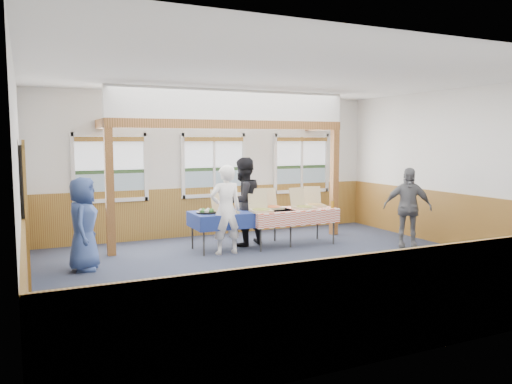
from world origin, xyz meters
TOP-DOWN VIEW (x-y plane):
  - floor at (0.00, 0.00)m, footprint 8.00×8.00m
  - ceiling at (0.00, 0.00)m, footprint 8.00×8.00m
  - wall_back at (0.00, 3.50)m, footprint 8.00×0.00m
  - wall_front at (0.00, -3.50)m, footprint 8.00×0.00m
  - wall_left at (-4.00, 0.00)m, footprint 0.00×8.00m
  - wall_right at (4.00, 0.00)m, footprint 0.00×8.00m
  - wainscot_back at (0.00, 3.48)m, footprint 7.98×0.05m
  - wainscot_front at (0.00, -3.48)m, footprint 7.98×0.05m
  - wainscot_left at (-3.98, 0.00)m, footprint 0.05×6.98m
  - wainscot_right at (3.98, 0.00)m, footprint 0.05×6.98m
  - cased_opening at (-3.96, 0.90)m, footprint 0.06×1.30m
  - window_left at (-2.30, 3.46)m, footprint 1.56×0.10m
  - window_mid at (0.00, 3.46)m, footprint 1.56×0.10m
  - window_right at (2.30, 3.46)m, footprint 1.56×0.10m
  - post_left at (-2.50, 2.30)m, footprint 0.15×0.15m
  - post_right at (2.50, 2.30)m, footprint 0.15×0.15m
  - cross_beam at (0.00, 2.30)m, footprint 5.15×0.18m
  - table_left at (-0.01, 1.84)m, footprint 2.22×1.72m
  - table_right at (1.03, 1.68)m, footprint 1.91×0.92m
  - pizza_box_a at (-0.41, 1.73)m, footprint 0.44×0.52m
  - pizza_box_b at (0.34, 2.00)m, footprint 0.42×0.50m
  - pizza_box_c at (0.29, 1.59)m, footprint 0.47×0.54m
  - pizza_box_d at (0.68, 1.88)m, footprint 0.39×0.47m
  - pizza_box_e at (1.27, 1.60)m, footprint 0.47×0.54m
  - pizza_box_f at (1.69, 1.82)m, footprint 0.47×0.54m
  - veggie_tray at (-0.76, 1.84)m, footprint 0.39×0.39m
  - drink_glass at (1.88, 1.43)m, footprint 0.07×0.07m
  - woman_white at (-0.49, 1.49)m, footprint 0.63×0.42m
  - woman_black at (0.12, 2.07)m, footprint 1.06×0.94m
  - man_blue at (-3.08, 1.38)m, footprint 0.69×0.87m
  - person_grey at (3.08, 0.52)m, footprint 1.01×0.87m

SIDE VIEW (x-z plane):
  - floor at x=0.00m, z-range 0.00..0.00m
  - wainscot_back at x=0.00m, z-range 0.00..1.10m
  - wainscot_front at x=0.00m, z-range 0.00..1.10m
  - wainscot_left at x=-3.98m, z-range 0.00..1.10m
  - wainscot_right at x=3.98m, z-range 0.00..1.10m
  - table_right at x=1.03m, z-range 0.32..1.08m
  - table_left at x=-0.01m, z-range 0.33..1.08m
  - man_blue at x=-3.08m, z-range 0.00..1.56m
  - veggie_tray at x=-0.76m, z-range 0.74..0.83m
  - person_grey at x=3.08m, z-range 0.00..1.62m
  - pizza_box_f at x=1.69m, z-range 0.62..1.03m
  - pizza_box_d at x=0.68m, z-range 0.62..1.03m
  - pizza_box_b at x=0.34m, z-range 0.61..1.03m
  - pizza_box_e at x=1.27m, z-range 0.61..1.03m
  - pizza_box_c at x=0.29m, z-range 0.60..1.04m
  - pizza_box_a at x=-0.41m, z-range 0.60..1.05m
  - drink_glass at x=1.88m, z-range 0.76..0.91m
  - woman_white at x=-0.49m, z-range 0.00..1.71m
  - woman_black at x=0.12m, z-range 0.00..1.82m
  - cased_opening at x=-3.96m, z-range 0.00..2.10m
  - post_left at x=-2.50m, z-range 0.00..2.40m
  - post_right at x=2.50m, z-range 0.00..2.40m
  - wall_back at x=0.00m, z-range -2.40..5.60m
  - wall_front at x=0.00m, z-range -2.40..5.60m
  - wall_left at x=-4.00m, z-range -2.40..5.60m
  - wall_right at x=4.00m, z-range -2.40..5.60m
  - window_left at x=-2.30m, z-range 0.95..2.41m
  - window_mid at x=0.00m, z-range 0.95..2.41m
  - window_right at x=2.30m, z-range 0.95..2.41m
  - cross_beam at x=0.00m, z-range 2.40..2.58m
  - ceiling at x=0.00m, z-range 3.20..3.20m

